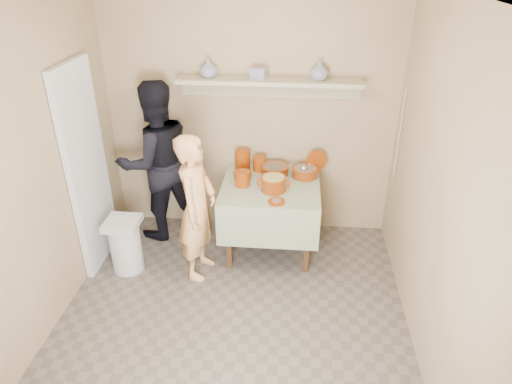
# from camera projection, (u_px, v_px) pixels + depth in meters

# --- Properties ---
(ground) EXTENTS (3.50, 3.50, 0.00)m
(ground) POSITION_uv_depth(u_px,v_px,m) (230.00, 334.00, 3.81)
(ground) COLOR #62564D
(ground) RESTS_ON ground
(tile_panel) EXTENTS (0.06, 0.70, 2.00)m
(tile_panel) POSITION_uv_depth(u_px,v_px,m) (88.00, 170.00, 4.28)
(tile_panel) COLOR silver
(tile_panel) RESTS_ON ground
(plate_stack_a) EXTENTS (0.16, 0.16, 0.21)m
(plate_stack_a) POSITION_uv_depth(u_px,v_px,m) (242.00, 160.00, 4.80)
(plate_stack_a) COLOR #7A2A05
(plate_stack_a) RESTS_ON serving_table
(plate_stack_b) EXTENTS (0.13, 0.13, 0.16)m
(plate_stack_b) POSITION_uv_depth(u_px,v_px,m) (259.00, 163.00, 4.78)
(plate_stack_b) COLOR #7A2A05
(plate_stack_b) RESTS_ON serving_table
(bowl_stack) EXTENTS (0.15, 0.15, 0.15)m
(bowl_stack) POSITION_uv_depth(u_px,v_px,m) (242.00, 179.00, 4.48)
(bowl_stack) COLOR #7A2A05
(bowl_stack) RESTS_ON serving_table
(empty_bowl) EXTENTS (0.19, 0.19, 0.05)m
(empty_bowl) POSITION_uv_depth(u_px,v_px,m) (243.00, 174.00, 4.67)
(empty_bowl) COLOR #7A2A05
(empty_bowl) RESTS_ON serving_table
(propped_lid) EXTENTS (0.23, 0.12, 0.24)m
(propped_lid) POSITION_uv_depth(u_px,v_px,m) (316.00, 161.00, 4.73)
(propped_lid) COLOR #7A2A05
(propped_lid) RESTS_ON serving_table
(vase_right) EXTENTS (0.18, 0.18, 0.18)m
(vase_right) POSITION_uv_depth(u_px,v_px,m) (319.00, 70.00, 4.32)
(vase_right) COLOR navy
(vase_right) RESTS_ON wall_shelf
(vase_left) EXTENTS (0.19, 0.19, 0.18)m
(vase_left) POSITION_uv_depth(u_px,v_px,m) (208.00, 68.00, 4.41)
(vase_left) COLOR navy
(vase_left) RESTS_ON wall_shelf
(ceramic_box) EXTENTS (0.17, 0.15, 0.11)m
(ceramic_box) POSITION_uv_depth(u_px,v_px,m) (259.00, 73.00, 4.38)
(ceramic_box) COLOR navy
(ceramic_box) RESTS_ON wall_shelf
(person_cook) EXTENTS (0.41, 0.57, 1.44)m
(person_cook) POSITION_uv_depth(u_px,v_px,m) (197.00, 208.00, 4.21)
(person_cook) COLOR #F2A968
(person_cook) RESTS_ON ground
(person_helper) EXTENTS (1.06, 1.02, 1.72)m
(person_helper) POSITION_uv_depth(u_px,v_px,m) (157.00, 162.00, 4.77)
(person_helper) COLOR black
(person_helper) RESTS_ON ground
(room_shell) EXTENTS (3.04, 3.54, 2.62)m
(room_shell) POSITION_uv_depth(u_px,v_px,m) (223.00, 157.00, 3.04)
(room_shell) COLOR tan
(room_shell) RESTS_ON ground
(serving_table) EXTENTS (0.97, 0.97, 0.76)m
(serving_table) POSITION_uv_depth(u_px,v_px,m) (271.00, 194.00, 4.60)
(serving_table) COLOR #4C2D16
(serving_table) RESTS_ON ground
(cazuela_meat_a) EXTENTS (0.30, 0.30, 0.10)m
(cazuela_meat_a) POSITION_uv_depth(u_px,v_px,m) (275.00, 169.00, 4.71)
(cazuela_meat_a) COLOR #65250D
(cazuela_meat_a) RESTS_ON serving_table
(cazuela_meat_b) EXTENTS (0.28, 0.28, 0.10)m
(cazuela_meat_b) POSITION_uv_depth(u_px,v_px,m) (305.00, 172.00, 4.66)
(cazuela_meat_b) COLOR #65250D
(cazuela_meat_b) RESTS_ON serving_table
(ladle) EXTENTS (0.08, 0.26, 0.19)m
(ladle) POSITION_uv_depth(u_px,v_px,m) (304.00, 168.00, 4.61)
(ladle) COLOR silver
(ladle) RESTS_ON cazuela_meat_b
(cazuela_rice) EXTENTS (0.33, 0.25, 0.14)m
(cazuela_rice) POSITION_uv_depth(u_px,v_px,m) (273.00, 183.00, 4.39)
(cazuela_rice) COLOR #65250D
(cazuela_rice) RESTS_ON serving_table
(front_plate) EXTENTS (0.16, 0.16, 0.03)m
(front_plate) POSITION_uv_depth(u_px,v_px,m) (276.00, 202.00, 4.21)
(front_plate) COLOR #7A2A05
(front_plate) RESTS_ON serving_table
(wall_shelf) EXTENTS (1.80, 0.25, 0.21)m
(wall_shelf) POSITION_uv_depth(u_px,v_px,m) (270.00, 83.00, 4.44)
(wall_shelf) COLOR tan
(wall_shelf) RESTS_ON room_shell
(trash_bin) EXTENTS (0.32, 0.32, 0.56)m
(trash_bin) POSITION_uv_depth(u_px,v_px,m) (126.00, 245.00, 4.45)
(trash_bin) COLOR silver
(trash_bin) RESTS_ON ground
(electrical_cord) EXTENTS (0.01, 0.05, 0.90)m
(electrical_cord) POSITION_uv_depth(u_px,v_px,m) (399.00, 135.00, 4.39)
(electrical_cord) COLOR silver
(electrical_cord) RESTS_ON wall_shelf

